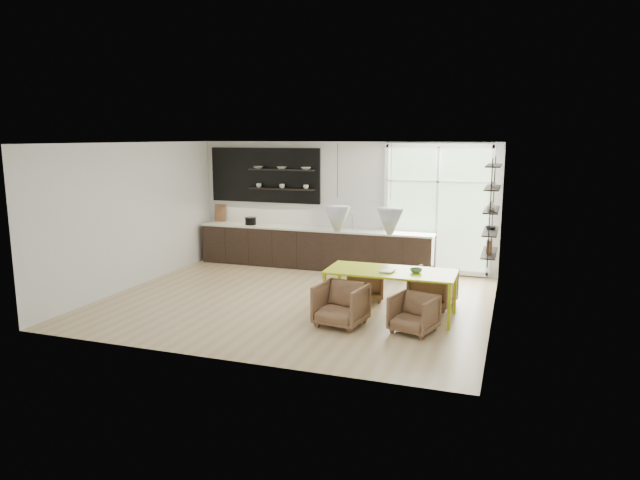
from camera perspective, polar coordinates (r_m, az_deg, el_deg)
The scene contains 11 objects.
room at distance 11.22m, azimuth 2.37°, elevation 2.35°, with size 7.02×6.01×2.91m.
kitchen_run at distance 13.24m, azimuth -0.97°, elevation -0.20°, with size 5.54×0.69×2.75m.
right_shelving at distance 10.81m, azimuth 16.76°, elevation 2.64°, with size 0.26×1.22×1.90m.
dining_table at distance 9.68m, azimuth 7.09°, elevation -3.37°, with size 2.16×0.98×0.79m.
armchair_back_left at distance 10.75m, azimuth 4.53°, elevation -4.26°, with size 0.67×0.69×0.63m, color brown.
armchair_back_right at distance 10.46m, azimuth 11.24°, elevation -4.67°, with size 0.74×0.76×0.69m, color brown.
armchair_front_left at distance 9.24m, azimuth 2.11°, elevation -6.47°, with size 0.74×0.76×0.69m, color brown.
armchair_front_right at distance 9.05m, azimuth 9.35°, elevation -7.28°, with size 0.64×0.65×0.59m, color brown.
wire_stool at distance 9.80m, azimuth 0.73°, elevation -6.02°, with size 0.32×0.32×0.40m.
table_book at distance 9.63m, azimuth 6.16°, elevation -3.02°, with size 0.21×0.29×0.03m, color white.
table_bowl at distance 9.60m, azimuth 9.59°, elevation -3.03°, with size 0.21×0.21×0.06m, color #49794E.
Camera 1 is at (3.77, -9.54, 3.01)m, focal length 32.00 mm.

